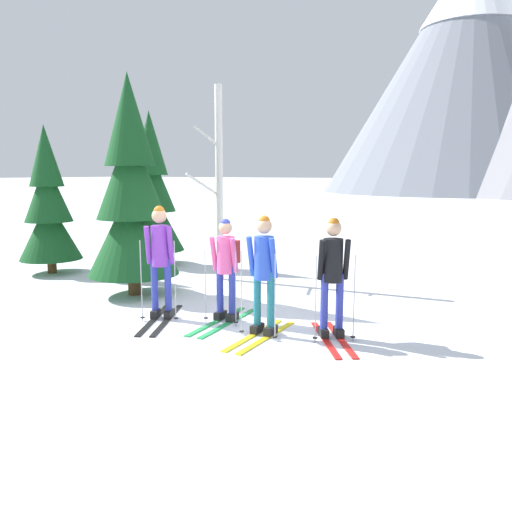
{
  "coord_description": "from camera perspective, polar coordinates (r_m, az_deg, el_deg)",
  "views": [
    {
      "loc": [
        4.26,
        -6.45,
        2.34
      ],
      "look_at": [
        0.23,
        0.49,
        1.05
      ],
      "focal_mm": 36.58,
      "sensor_mm": 36.0,
      "label": 1
    }
  ],
  "objects": [
    {
      "name": "pine_tree_near",
      "position": [
        13.0,
        -21.76,
        5.05
      ],
      "size": [
        1.41,
        1.41,
        3.42
      ],
      "color": "#51381E",
      "rests_on": "ground"
    },
    {
      "name": "ground_plane",
      "position": [
        8.08,
        -3.19,
        -7.72
      ],
      "size": [
        400.0,
        400.0,
        0.0
      ],
      "primitive_type": "plane",
      "color": "white"
    },
    {
      "name": "pine_tree_mid",
      "position": [
        13.45,
        -11.39,
        6.48
      ],
      "size": [
        1.59,
        1.59,
        3.85
      ],
      "color": "#51381E",
      "rests_on": "ground"
    },
    {
      "name": "birch_tree_tall",
      "position": [
        11.35,
        -4.12,
        7.9
      ],
      "size": [
        0.56,
        0.8,
        4.16
      ],
      "color": "silver",
      "rests_on": "ground"
    },
    {
      "name": "pine_tree_far",
      "position": [
        10.15,
        -13.47,
        6.41
      ],
      "size": [
        1.72,
        1.72,
        4.16
      ],
      "color": "#51381E",
      "rests_on": "ground"
    },
    {
      "name": "skier_in_purple",
      "position": [
        8.43,
        -10.39,
        0.09
      ],
      "size": [
        1.05,
        1.75,
        1.82
      ],
      "color": "black",
      "rests_on": "ground"
    },
    {
      "name": "skier_in_pink",
      "position": [
        8.19,
        -3.28,
        -0.96
      ],
      "size": [
        0.61,
        1.79,
        1.64
      ],
      "color": "green",
      "rests_on": "ground"
    },
    {
      "name": "skier_in_black",
      "position": [
        7.41,
        8.36,
        -1.61
      ],
      "size": [
        1.19,
        1.51,
        1.72
      ],
      "color": "red",
      "rests_on": "ground"
    },
    {
      "name": "skier_in_blue",
      "position": [
        7.44,
        0.84,
        -1.57
      ],
      "size": [
        0.61,
        1.69,
        1.75
      ],
      "color": "yellow",
      "rests_on": "ground"
    }
  ]
}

